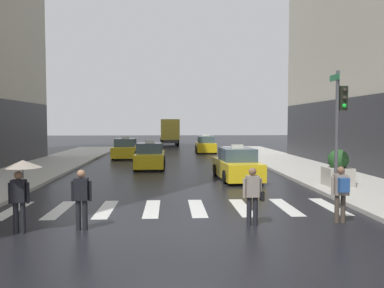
# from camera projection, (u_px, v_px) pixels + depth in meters

# --- Properties ---
(ground_plane) EXTENTS (160.00, 160.00, 0.00)m
(ground_plane) POSITION_uv_depth(u_px,v_px,m) (176.00, 233.00, 10.22)
(ground_plane) COLOR black
(crosswalk_markings) EXTENTS (11.30, 2.80, 0.01)m
(crosswalk_markings) POSITION_uv_depth(u_px,v_px,m) (175.00, 208.00, 13.21)
(crosswalk_markings) COLOR silver
(crosswalk_markings) RESTS_ON ground
(traffic_light_pole) EXTENTS (0.44, 0.84, 4.80)m
(traffic_light_pole) POSITION_uv_depth(u_px,v_px,m) (340.00, 114.00, 15.19)
(traffic_light_pole) COLOR #47474C
(traffic_light_pole) RESTS_ON curb_right
(taxi_lead) EXTENTS (2.11, 4.62, 1.80)m
(taxi_lead) POSITION_uv_depth(u_px,v_px,m) (237.00, 165.00, 19.89)
(taxi_lead) COLOR yellow
(taxi_lead) RESTS_ON ground
(taxi_second) EXTENTS (1.94, 4.55, 1.80)m
(taxi_second) POSITION_uv_depth(u_px,v_px,m) (150.00, 157.00, 25.06)
(taxi_second) COLOR yellow
(taxi_second) RESTS_ON ground
(taxi_third) EXTENTS (1.96, 4.56, 1.80)m
(taxi_third) POSITION_uv_depth(u_px,v_px,m) (126.00, 149.00, 32.03)
(taxi_third) COLOR yellow
(taxi_third) RESTS_ON ground
(taxi_fourth) EXTENTS (2.00, 4.57, 1.80)m
(taxi_fourth) POSITION_uv_depth(u_px,v_px,m) (206.00, 145.00, 37.96)
(taxi_fourth) COLOR yellow
(taxi_fourth) RESTS_ON ground
(box_truck) EXTENTS (2.50, 7.61, 3.35)m
(box_truck) POSITION_uv_depth(u_px,v_px,m) (169.00, 131.00, 49.73)
(box_truck) COLOR #2D2D2D
(box_truck) RESTS_ON ground
(pedestrian_with_umbrella) EXTENTS (0.96, 0.96, 1.94)m
(pedestrian_with_umbrella) POSITION_uv_depth(u_px,v_px,m) (21.00, 176.00, 10.17)
(pedestrian_with_umbrella) COLOR black
(pedestrian_with_umbrella) RESTS_ON ground
(pedestrian_with_backpack) EXTENTS (0.55, 0.43, 1.65)m
(pedestrian_with_backpack) POSITION_uv_depth(u_px,v_px,m) (341.00, 190.00, 11.24)
(pedestrian_with_backpack) COLOR #473D33
(pedestrian_with_backpack) RESTS_ON ground
(pedestrian_with_handbag) EXTENTS (0.60, 0.24, 1.65)m
(pedestrian_with_handbag) POSITION_uv_depth(u_px,v_px,m) (253.00, 193.00, 10.97)
(pedestrian_with_handbag) COLOR black
(pedestrian_with_handbag) RESTS_ON ground
(pedestrian_plain_coat) EXTENTS (0.55, 0.24, 1.65)m
(pedestrian_plain_coat) POSITION_uv_depth(u_px,v_px,m) (81.00, 196.00, 10.50)
(pedestrian_plain_coat) COLOR black
(pedestrian_plain_coat) RESTS_ON ground
(planter_near_corner) EXTENTS (1.10, 1.10, 1.60)m
(planter_near_corner) POSITION_uv_depth(u_px,v_px,m) (338.00, 169.00, 17.04)
(planter_near_corner) COLOR #A8A399
(planter_near_corner) RESTS_ON curb_right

